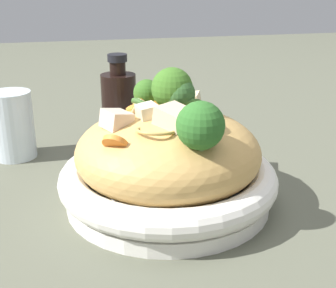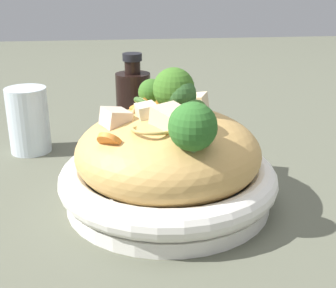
# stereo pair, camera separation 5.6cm
# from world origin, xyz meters

# --- Properties ---
(ground_plane) EXTENTS (3.00, 3.00, 0.00)m
(ground_plane) POSITION_xyz_m (0.00, 0.00, 0.00)
(ground_plane) COLOR #545646
(serving_bowl) EXTENTS (0.27, 0.27, 0.05)m
(serving_bowl) POSITION_xyz_m (0.00, 0.00, 0.03)
(serving_bowl) COLOR white
(serving_bowl) RESTS_ON ground_plane
(noodle_heap) EXTENTS (0.23, 0.23, 0.11)m
(noodle_heap) POSITION_xyz_m (-0.00, -0.00, 0.07)
(noodle_heap) COLOR tan
(noodle_heap) RESTS_ON serving_bowl
(broccoli_florets) EXTENTS (0.19, 0.08, 0.07)m
(broccoli_florets) POSITION_xyz_m (0.01, 0.01, 0.13)
(broccoli_florets) COLOR #9FB670
(broccoli_florets) RESTS_ON serving_bowl
(carrot_coins) EXTENTS (0.13, 0.14, 0.04)m
(carrot_coins) POSITION_xyz_m (-0.00, -0.02, 0.12)
(carrot_coins) COLOR orange
(carrot_coins) RESTS_ON serving_bowl
(zucchini_slices) EXTENTS (0.12, 0.10, 0.03)m
(zucchini_slices) POSITION_xyz_m (-0.00, 0.01, 0.12)
(zucchini_slices) COLOR beige
(zucchini_slices) RESTS_ON serving_bowl
(chicken_chunks) EXTENTS (0.16, 0.15, 0.05)m
(chicken_chunks) POSITION_xyz_m (-0.01, -0.00, 0.12)
(chicken_chunks) COLOR beige
(chicken_chunks) RESTS_ON serving_bowl
(soy_sauce_bottle) EXTENTS (0.06, 0.06, 0.15)m
(soy_sauce_bottle) POSITION_xyz_m (-0.23, -0.03, 0.06)
(soy_sauce_bottle) COLOR black
(soy_sauce_bottle) RESTS_ON ground_plane
(drinking_glass) EXTENTS (0.07, 0.07, 0.11)m
(drinking_glass) POSITION_xyz_m (-0.20, -0.20, 0.05)
(drinking_glass) COLOR silver
(drinking_glass) RESTS_ON ground_plane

